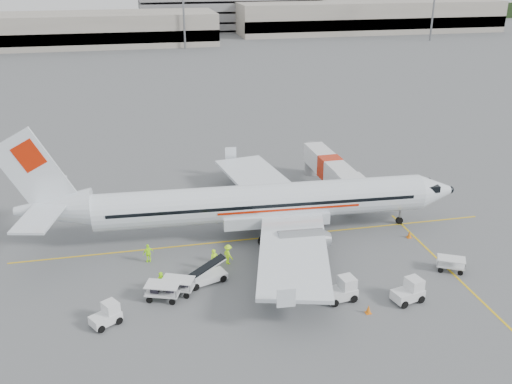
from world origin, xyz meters
The scene contains 26 objects.
ground centered at (0.00, 0.00, 0.00)m, with size 360.00×360.00×0.00m, color #56595B.
stripe_lead centered at (0.00, 0.00, 0.01)m, with size 44.00×0.20×0.01m, color yellow.
stripe_cross centered at (14.00, -8.00, 0.01)m, with size 0.20×20.00×0.01m, color yellow.
terminal_west centered at (-40.00, 130.00, 4.50)m, with size 110.00×22.00×9.00m, color gray, non-canonical shape.
terminal_east centered at (70.00, 145.00, 5.00)m, with size 90.00×26.00×10.00m, color gray, non-canonical shape.
parking_garage centered at (25.00, 160.00, 7.00)m, with size 62.00×24.00×14.00m, color slate, non-canonical shape.
treeline centered at (0.00, 175.00, 3.00)m, with size 300.00×3.00×6.00m, color black, non-canonical shape.
mast_center centered at (5.00, 118.00, 11.00)m, with size 3.20×1.20×22.00m, color slate, non-canonical shape.
mast_east centered at (80.00, 118.00, 11.00)m, with size 3.20×1.20×22.00m, color slate, non-canonical shape.
aircraft centered at (0.37, 0.84, 5.50)m, with size 39.92×31.29×11.00m, color white, non-canonical shape.
jet_bridge centered at (9.83, 9.39, 1.99)m, with size 2.84×15.16×3.98m, color silver, non-canonical shape.
belt_loader centered at (-5.97, -6.56, 1.21)m, with size 4.47×1.67×2.42m, color silver, non-canonical shape.
tug_fore centered at (8.50, -12.45, 0.90)m, with size 2.33×1.33×1.80m, color silver, non-canonical shape.
tug_mid centered at (3.61, -11.22, 0.92)m, with size 2.37×1.36×1.84m, color silver, non-canonical shape.
tug_aft centered at (-13.60, -10.66, 0.81)m, with size 2.09×1.20×1.61m, color silver, non-canonical shape.
cart_loaded_a centered at (-8.24, -7.65, 0.63)m, with size 2.42×1.43×1.26m, color silver, non-canonical shape.
cart_loaded_b centered at (-9.44, -8.26, 0.66)m, with size 2.53×1.50×1.32m, color silver, non-canonical shape.
cart_empty_a centered at (2.33, -6.08, 0.57)m, with size 2.17×1.28×1.13m, color silver, non-canonical shape.
cart_empty_b centered at (14.02, -9.04, 0.58)m, with size 2.22×1.31×1.16m, color silver, non-canonical shape.
cone_nose centered at (13.44, -2.81, 0.35)m, with size 0.43×0.43×0.71m, color orange.
cone_port centered at (3.04, 18.90, 0.35)m, with size 0.43×0.43×0.69m, color orange.
cone_stbd centered at (5.02, -13.32, 0.34)m, with size 0.42×0.42×0.68m, color orange.
crew_a centered at (-5.00, -4.82, 0.95)m, with size 0.69×0.45×1.90m, color #AEF215.
crew_b centered at (-9.45, -7.07, 0.81)m, with size 0.79×0.61×1.62m, color #AEF215.
crew_c centered at (-3.71, -3.98, 0.88)m, with size 1.13×0.65×1.76m, color #AEF215.
crew_d centered at (-10.25, -2.26, 0.83)m, with size 0.97×0.41×1.66m, color #AEF215.
Camera 1 is at (-10.43, -45.71, 24.08)m, focal length 40.00 mm.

